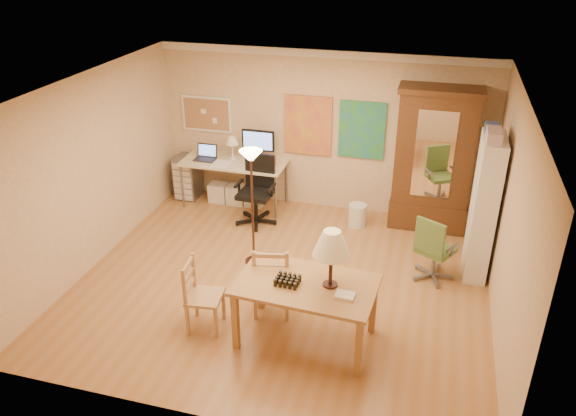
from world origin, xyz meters
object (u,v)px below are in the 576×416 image
(dining_table, at_px, (315,273))
(office_chair_black, at_px, (257,205))
(office_chair_green, at_px, (432,262))
(computer_desk, at_px, (237,178))
(armoire, at_px, (432,169))
(bookshelf, at_px, (483,208))

(dining_table, relative_size, office_chair_black, 1.44)
(office_chair_black, xyz_separation_m, office_chair_green, (2.87, -0.96, -0.04))
(computer_desk, bearing_deg, armoire, 1.37)
(office_chair_black, bearing_deg, office_chair_green, -18.53)
(computer_desk, relative_size, bookshelf, 0.90)
(computer_desk, xyz_separation_m, bookshelf, (3.97, -1.14, 0.50))
(office_chair_green, height_order, bookshelf, bookshelf)
(bookshelf, bearing_deg, office_chair_green, -146.78)
(office_chair_black, relative_size, armoire, 0.49)
(computer_desk, height_order, office_chair_green, computer_desk)
(dining_table, distance_m, office_chair_green, 2.24)
(dining_table, bearing_deg, armoire, 71.00)
(computer_desk, relative_size, office_chair_black, 1.58)
(computer_desk, distance_m, bookshelf, 4.16)
(dining_table, bearing_deg, bookshelf, 48.18)
(computer_desk, xyz_separation_m, armoire, (3.25, 0.08, 0.50))
(dining_table, xyz_separation_m, armoire, (1.13, 3.30, 0.06))
(computer_desk, bearing_deg, dining_table, -56.72)
(dining_table, distance_m, armoire, 3.49)
(dining_table, height_order, office_chair_black, dining_table)
(computer_desk, xyz_separation_m, office_chair_black, (0.53, -0.55, -0.19))
(computer_desk, bearing_deg, bookshelf, -16.00)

